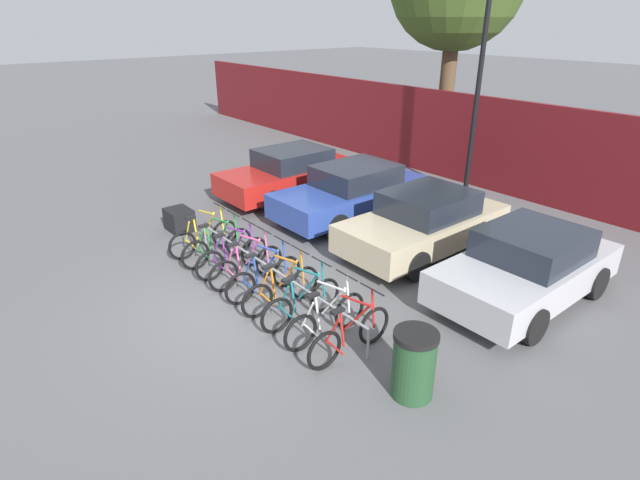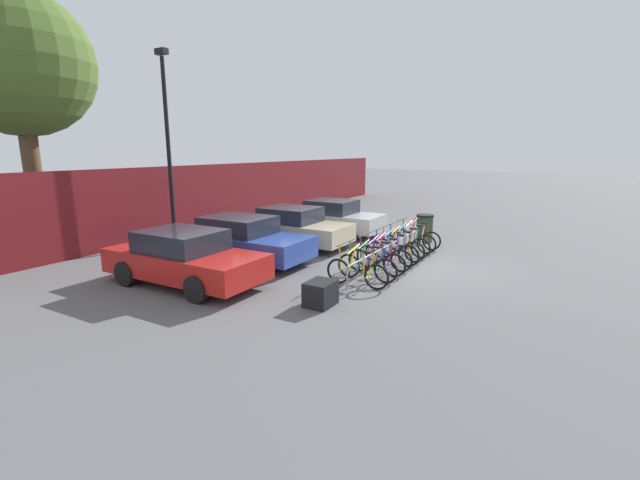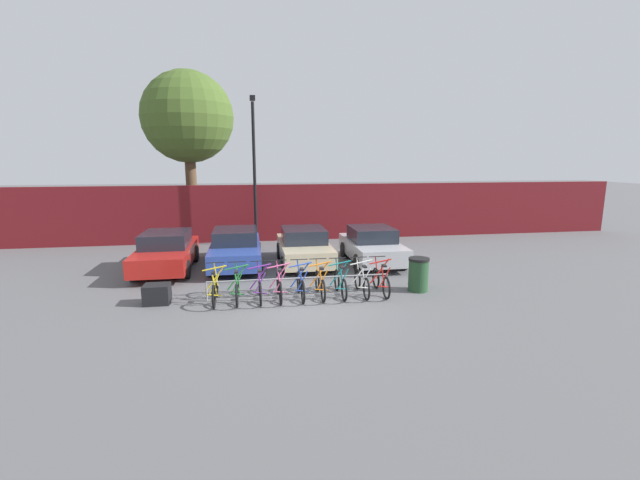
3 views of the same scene
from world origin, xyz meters
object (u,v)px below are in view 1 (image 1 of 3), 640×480
bicycle_teal (302,303)px  trash_bin (414,364)px  bicycle_red (350,335)px  car_silver (527,266)px  bike_rack (270,269)px  bicycle_orange (282,289)px  cargo_crate (179,220)px  bicycle_green (218,246)px  bicycle_purple (233,257)px  bicycle_blue (264,278)px  bicycle_white (326,319)px  lamp_post (481,65)px  bicycle_yellow (204,238)px  car_beige (424,222)px  car_blue (353,192)px  car_red (291,173)px  bicycle_pink (247,266)px

bicycle_teal → trash_bin: 2.46m
bicycle_red → car_silver: (0.79, 3.70, 0.31)m
bike_rack → bicycle_orange: bicycle_orange is taller
bike_rack → cargo_crate: 4.03m
bicycle_green → bicycle_purple: 0.64m
bicycle_blue → trash_bin: bearing=-0.3°
bicycle_red → trash_bin: bicycle_red is taller
bicycle_teal → bicycle_red: bearing=-0.2°
bicycle_white → lamp_post: bearing=108.6°
bicycle_purple → lamp_post: size_ratio=0.25×
bicycle_yellow → lamp_post: lamp_post is taller
bicycle_red → car_beige: 4.34m
bicycle_red → bicycle_orange: bearing=-179.6°
bicycle_red → trash_bin: size_ratio=1.66×
bicycle_green → car_blue: bearing=93.6°
bicycle_yellow → car_beige: size_ratio=0.42×
bicycle_white → bicycle_red: (0.59, 0.00, 0.00)m
bicycle_teal → car_silver: 4.24m
bicycle_blue → car_silver: (3.21, 3.70, 0.31)m
bicycle_green → bicycle_red: (4.24, 0.00, 0.00)m
car_blue → car_silver: size_ratio=1.12×
bicycle_teal → car_blue: 5.20m
bike_rack → bicycle_white: bearing=-4.6°
trash_bin → lamp_post: bearing=121.1°
bicycle_green → lamp_post: (0.68, 7.97, 3.33)m
bicycle_purple → bicycle_white: same height
car_red → car_silver: (7.64, -0.18, -0.00)m
bicycle_yellow → car_blue: bearing=87.1°
bicycle_yellow → bike_rack: bearing=7.0°
bicycle_red → car_blue: car_blue is taller
bicycle_red → bicycle_blue: bearing=-179.6°
bike_rack → car_beige: bearing=81.0°
car_red → lamp_post: (3.28, 4.09, 3.02)m
bicycle_pink → car_silver: bearing=46.5°
trash_bin → bicycle_blue: bearing=-178.7°
bicycle_pink → bicycle_blue: bearing=2.5°
bicycle_yellow → bicycle_blue: size_ratio=1.00×
bicycle_pink → car_red: (-3.80, 3.89, 0.31)m
bicycle_pink → car_red: 5.44m
bike_rack → car_silver: (3.22, 3.55, 0.19)m
bicycle_green → car_blue: 4.14m
bicycle_purple → bicycle_pink: 0.55m
bicycle_teal → bicycle_yellow: bearing=179.8°
bicycle_purple → bicycle_teal: bearing=-2.2°
lamp_post → bicycle_blue: bearing=-81.9°
bicycle_pink → car_silver: size_ratio=0.44×
bicycle_teal → car_beige: size_ratio=0.42×
bicycle_white → car_beige: size_ratio=0.42×
bike_rack → trash_bin: trash_bin is taller
car_blue → bicycle_purple: bearing=-79.1°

